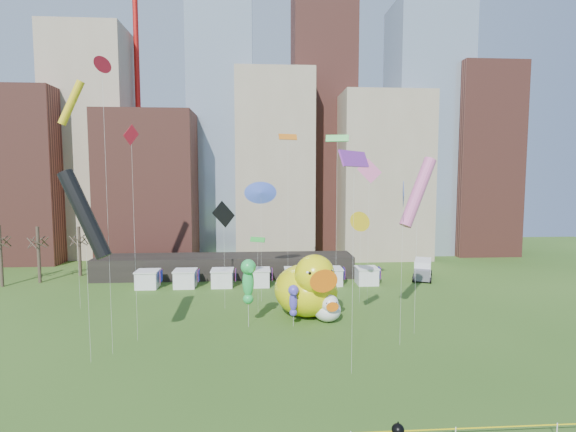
{
  "coord_description": "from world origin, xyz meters",
  "views": [
    {
      "loc": [
        0.98,
        -22.48,
        14.96
      ],
      "look_at": [
        3.2,
        10.01,
        12.0
      ],
      "focal_mm": 27.0,
      "sensor_mm": 36.0,
      "label": 1
    }
  ],
  "objects": [
    {
      "name": "kite_0",
      "position": [
        -11.45,
        13.95,
        23.62
      ],
      "size": [
        0.68,
        1.24,
        24.53
      ],
      "color": "silver",
      "rests_on": "ground"
    },
    {
      "name": "kite_2",
      "position": [
        -12.62,
        12.27,
        12.01
      ],
      "size": [
        4.35,
        2.11,
        15.57
      ],
      "color": "silver",
      "rests_on": "ground"
    },
    {
      "name": "kite_8",
      "position": [
        -10.16,
        16.85,
        17.82
      ],
      "size": [
        0.91,
        1.64,
        19.55
      ],
      "color": "silver",
      "rests_on": "ground"
    },
    {
      "name": "seahorse_green",
      "position": [
        -0.09,
        19.69,
        5.01
      ],
      "size": [
        1.8,
        2.09,
        6.87
      ],
      "rotation": [
        0.0,
        0.0,
        0.23
      ],
      "color": "silver",
      "rests_on": "ground"
    },
    {
      "name": "crane_right",
      "position": [
        30.89,
        64.0,
        46.9
      ],
      "size": [
        23.0,
        1.0,
        76.0
      ],
      "color": "red",
      "rests_on": "ground"
    },
    {
      "name": "bare_trees",
      "position": [
        -30.17,
        40.54,
        4.01
      ],
      "size": [
        8.44,
        6.44,
        8.5
      ],
      "color": "#382B21",
      "rests_on": "ground"
    },
    {
      "name": "small_duck",
      "position": [
        8.04,
        20.8,
        1.4
      ],
      "size": [
        3.24,
        4.12,
        3.05
      ],
      "rotation": [
        0.0,
        0.0,
        0.11
      ],
      "color": "white",
      "rests_on": "ground"
    },
    {
      "name": "kite_3",
      "position": [
        9.31,
        23.15,
        18.79
      ],
      "size": [
        2.41,
        1.02,
        19.38
      ],
      "color": "silver",
      "rests_on": "ground"
    },
    {
      "name": "kite_11",
      "position": [
        0.86,
        24.19,
        8.07
      ],
      "size": [
        1.67,
        1.06,
        8.42
      ],
      "color": "silver",
      "rests_on": "ground"
    },
    {
      "name": "kite_5",
      "position": [
        1.27,
        28.62,
        13.06
      ],
      "size": [
        2.62,
        0.86,
        14.38
      ],
      "color": "silver",
      "rests_on": "ground"
    },
    {
      "name": "kite_10",
      "position": [
        -2.91,
        25.98,
        10.68
      ],
      "size": [
        2.41,
        1.95,
        12.32
      ],
      "color": "silver",
      "rests_on": "ground"
    },
    {
      "name": "crane_left",
      "position": [
        -21.11,
        64.0,
        46.9
      ],
      "size": [
        23.0,
        1.0,
        76.0
      ],
      "color": "red",
      "rests_on": "ground"
    },
    {
      "name": "vendor_tents",
      "position": [
        1.02,
        36.0,
        1.11
      ],
      "size": [
        33.24,
        2.8,
        2.4
      ],
      "color": "white",
      "rests_on": "ground"
    },
    {
      "name": "box_truck",
      "position": [
        25.16,
        38.94,
        1.36
      ],
      "size": [
        4.49,
        6.64,
        2.66
      ],
      "rotation": [
        0.0,
        0.0,
        -0.4
      ],
      "color": "white",
      "rests_on": "ground"
    },
    {
      "name": "kite_9",
      "position": [
        15.77,
        16.81,
        13.52
      ],
      "size": [
        4.02,
        2.5,
        16.83
      ],
      "color": "silver",
      "rests_on": "ground"
    },
    {
      "name": "kite_7",
      "position": [
        7.97,
        8.87,
        16.2
      ],
      "size": [
        2.92,
        3.33,
        16.85
      ],
      "color": "silver",
      "rests_on": "ground"
    },
    {
      "name": "big_duck",
      "position": [
        6.16,
        22.6,
        3.23
      ],
      "size": [
        8.53,
        9.94,
        7.04
      ],
      "rotation": [
        0.0,
        0.0,
        0.27
      ],
      "color": "yellow",
      "rests_on": "ground"
    },
    {
      "name": "kite_13",
      "position": [
        13.49,
        14.12,
        13.19
      ],
      "size": [
        0.64,
        2.12,
        14.6
      ],
      "color": "silver",
      "rests_on": "ground"
    },
    {
      "name": "skyline",
      "position": [
        2.25,
        61.06,
        21.44
      ],
      "size": [
        101.0,
        23.0,
        68.0
      ],
      "color": "brown",
      "rests_on": "ground"
    },
    {
      "name": "kite_1",
      "position": [
        13.75,
        26.81,
        15.41
      ],
      "size": [
        2.59,
        1.39,
        17.11
      ],
      "color": "silver",
      "rests_on": "ground"
    },
    {
      "name": "kite_12",
      "position": [
        12.96,
        27.43,
        9.71
      ],
      "size": [
        1.33,
        2.2,
        10.88
      ],
      "color": "silver",
      "rests_on": "ground"
    },
    {
      "name": "kite_4",
      "position": [
        -19.39,
        27.25,
        23.01
      ],
      "size": [
        3.02,
        1.14,
        25.54
      ],
      "color": "silver",
      "rests_on": "ground"
    },
    {
      "name": "seahorse_purple",
      "position": [
        4.4,
        19.59,
        2.92
      ],
      "size": [
        1.1,
        1.4,
        4.25
      ],
      "rotation": [
        0.0,
        0.0,
        0.02
      ],
      "color": "silver",
      "rests_on": "ground"
    },
    {
      "name": "pavilion",
      "position": [
        -4.0,
        42.0,
        1.6
      ],
      "size": [
        38.0,
        6.0,
        3.2
      ],
      "primitive_type": "cube",
      "color": "black",
      "rests_on": "ground"
    },
    {
      "name": "kite_6",
      "position": [
        4.7,
        31.91,
        19.68
      ],
      "size": [
        2.39,
        1.11,
        20.28
      ],
      "color": "silver",
      "rests_on": "ground"
    }
  ]
}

